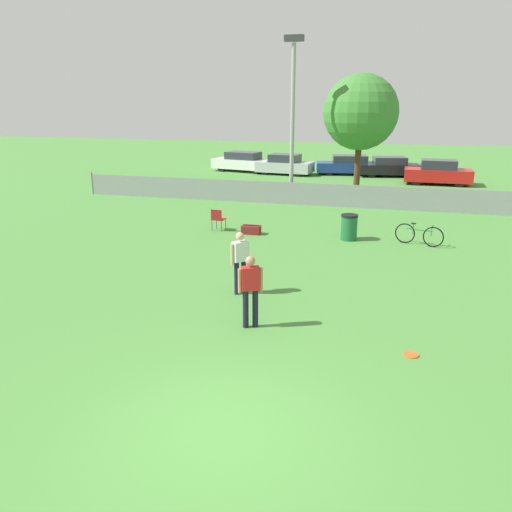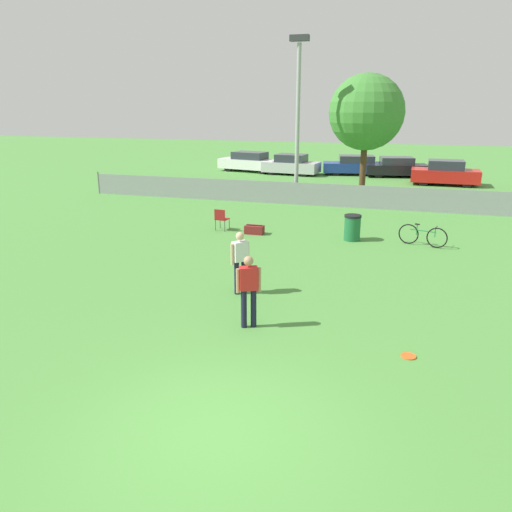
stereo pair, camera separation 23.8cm
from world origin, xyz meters
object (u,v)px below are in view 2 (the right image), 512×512
at_px(trash_bin, 352,228).
at_px(parked_car_white, 250,162).
at_px(frisbee_disc, 408,356).
at_px(bicycle_sideline, 423,236).
at_px(tree_near_pole, 366,112).
at_px(gear_bag_sideline, 254,230).
at_px(parked_car_silver, 291,165).
at_px(folding_chair_sideline, 221,218).
at_px(parked_car_blue, 356,165).
at_px(light_pole, 298,106).
at_px(player_defender_red, 249,287).
at_px(parked_car_red, 445,173).
at_px(player_receiver_white, 240,258).
at_px(parked_car_dark, 396,167).

bearing_deg(trash_bin, parked_car_white, 118.22).
xyz_separation_m(frisbee_disc, bicycle_sideline, (0.39, 8.54, 0.36)).
height_order(tree_near_pole, gear_bag_sideline, tree_near_pole).
distance_m(frisbee_disc, gear_bag_sideline, 10.25).
bearing_deg(parked_car_silver, trash_bin, -64.08).
height_order(folding_chair_sideline, parked_car_blue, parked_car_blue).
distance_m(folding_chair_sideline, parked_car_silver, 16.84).
distance_m(trash_bin, parked_car_white, 19.89).
height_order(light_pole, parked_car_blue, light_pole).
relative_size(player_defender_red, parked_car_silver, 0.41).
height_order(folding_chair_sideline, parked_car_red, parked_car_red).
xyz_separation_m(tree_near_pole, parked_car_blue, (-1.23, 9.22, -3.72)).
xyz_separation_m(folding_chair_sideline, parked_car_silver, (-1.02, 16.80, 0.17)).
relative_size(tree_near_pole, parked_car_silver, 1.55).
height_order(player_receiver_white, parked_car_red, player_receiver_white).
distance_m(player_defender_red, player_receiver_white, 2.10).
height_order(trash_bin, parked_car_blue, parked_car_blue).
distance_m(bicycle_sideline, trash_bin, 2.46).
bearing_deg(folding_chair_sideline, tree_near_pole, -111.74).
relative_size(player_defender_red, folding_chair_sideline, 1.93).
relative_size(parked_car_silver, parked_car_red, 1.01).
bearing_deg(bicycle_sideline, folding_chair_sideline, -163.84).
distance_m(player_defender_red, parked_car_white, 26.94).
bearing_deg(gear_bag_sideline, bicycle_sideline, 0.59).
bearing_deg(parked_car_red, light_pole, -131.49).
bearing_deg(light_pole, parked_car_white, 118.19).
bearing_deg(light_pole, parked_car_dark, 67.73).
distance_m(light_pole, parked_car_dark, 12.71).
distance_m(bicycle_sideline, parked_car_silver, 18.94).
bearing_deg(frisbee_disc, folding_chair_sideline, 129.71).
bearing_deg(bicycle_sideline, trash_bin, -164.69).
relative_size(frisbee_disc, parked_car_silver, 0.07).
bearing_deg(parked_car_blue, parked_car_white, 172.66).
relative_size(light_pole, folding_chair_sideline, 9.15).
bearing_deg(tree_near_pole, parked_car_dark, 80.51).
xyz_separation_m(gear_bag_sideline, parked_car_silver, (-2.42, 16.95, 0.51)).
bearing_deg(gear_bag_sideline, parked_car_blue, 83.68).
distance_m(player_receiver_white, frisbee_disc, 4.98).
bearing_deg(trash_bin, light_pole, 118.27).
bearing_deg(bicycle_sideline, parked_car_silver, 133.71).
bearing_deg(parked_car_white, player_receiver_white, -61.59).
bearing_deg(bicycle_sideline, parked_car_red, 100.81).
distance_m(light_pole, parked_car_silver, 11.31).
xyz_separation_m(light_pole, trash_bin, (3.53, -6.57, -4.20)).
distance_m(gear_bag_sideline, parked_car_dark, 18.48).
bearing_deg(tree_near_pole, light_pole, -144.56).
bearing_deg(parked_car_blue, bicycle_sideline, -87.72).
bearing_deg(trash_bin, parked_car_blue, 95.38).
height_order(gear_bag_sideline, parked_car_red, parked_car_red).
distance_m(trash_bin, parked_car_dark, 17.76).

